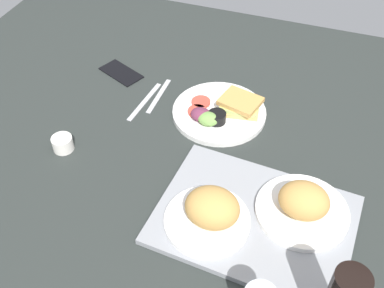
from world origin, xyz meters
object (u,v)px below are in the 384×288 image
at_px(bread_plate_near, 303,205).
at_px(fork, 159,96).
at_px(bread_plate_far, 211,212).
at_px(espresso_cup, 63,143).
at_px(knife, 145,101).
at_px(serving_tray, 254,220).
at_px(cell_phone, 121,72).
at_px(plate_with_salad, 221,111).

height_order(bread_plate_near, fork, bread_plate_near).
distance_m(bread_plate_far, espresso_cup, 0.47).
distance_m(espresso_cup, knife, 0.29).
height_order(bread_plate_far, espresso_cup, bread_plate_far).
height_order(fork, knife, same).
xyz_separation_m(serving_tray, cell_phone, (0.55, -0.43, -0.00)).
bearing_deg(espresso_cup, bread_plate_far, 166.39).
xyz_separation_m(bread_plate_near, fork, (0.49, -0.31, -0.05)).
height_order(bread_plate_far, plate_with_salad, bread_plate_far).
height_order(serving_tray, cell_phone, serving_tray).
height_order(bread_plate_near, knife, bread_plate_near).
xyz_separation_m(bread_plate_far, espresso_cup, (0.45, -0.11, -0.04)).
relative_size(knife, cell_phone, 1.32).
bearing_deg(bread_plate_far, plate_with_salad, -76.69).
relative_size(espresso_cup, fork, 0.33).
distance_m(serving_tray, plate_with_salad, 0.38).
height_order(bread_plate_far, fork, bread_plate_far).
bearing_deg(bread_plate_far, knife, -48.23).
bearing_deg(bread_plate_far, serving_tray, -152.70).
xyz_separation_m(serving_tray, espresso_cup, (0.55, -0.06, 0.01)).
distance_m(plate_with_salad, fork, 0.21).
bearing_deg(bread_plate_far, espresso_cup, -13.61).
height_order(plate_with_salad, knife, plate_with_salad).
bearing_deg(bread_plate_near, knife, -27.62).
distance_m(espresso_cup, fork, 0.34).
bearing_deg(bread_plate_far, bread_plate_near, -153.81).
bearing_deg(espresso_cup, plate_with_salad, -143.08).
relative_size(espresso_cup, cell_phone, 0.39).
xyz_separation_m(serving_tray, bread_plate_far, (0.09, 0.05, 0.05)).
height_order(bread_plate_near, plate_with_salad, bread_plate_near).
relative_size(serving_tray, knife, 2.37).
bearing_deg(fork, knife, -37.35).
distance_m(bread_plate_far, plate_with_salad, 0.39).
xyz_separation_m(serving_tray, fork, (0.39, -0.36, -0.01)).
bearing_deg(plate_with_salad, knife, 3.82).
relative_size(plate_with_salad, knife, 1.44).
distance_m(knife, cell_phone, 0.17).
bearing_deg(bread_plate_far, cell_phone, -45.99).
height_order(plate_with_salad, cell_phone, plate_with_salad).
relative_size(serving_tray, bread_plate_far, 2.26).
distance_m(fork, cell_phone, 0.18).
relative_size(bread_plate_near, cell_phone, 1.51).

